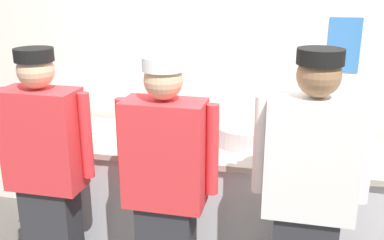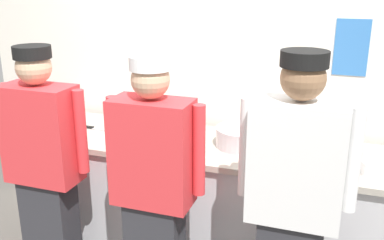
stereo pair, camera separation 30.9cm
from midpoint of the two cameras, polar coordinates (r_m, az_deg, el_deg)
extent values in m
cube|color=silver|center=(3.47, 0.41, 6.91)|extent=(4.15, 0.10, 2.71)
cube|color=#3370B7|center=(3.30, 16.43, 9.21)|extent=(0.23, 0.01, 0.39)
cube|color=silver|center=(3.32, -1.56, -10.58)|extent=(2.60, 0.68, 0.86)
cube|color=#A8A093|center=(3.13, -1.63, -3.29)|extent=(2.65, 0.74, 0.04)
cube|color=red|center=(2.84, -21.61, -2.41)|extent=(0.46, 0.24, 0.62)
cylinder|color=red|center=(3.02, -25.38, -1.13)|extent=(0.07, 0.07, 0.53)
cylinder|color=red|center=(2.73, -16.66, -2.03)|extent=(0.07, 0.07, 0.53)
sphere|color=tan|center=(2.73, -22.62, 5.88)|extent=(0.21, 0.21, 0.21)
cylinder|color=black|center=(2.72, -22.84, 7.73)|extent=(0.22, 0.22, 0.07)
cube|color=red|center=(2.47, -7.13, -4.42)|extent=(0.45, 0.24, 0.61)
cylinder|color=red|center=(2.59, -12.28, -2.90)|extent=(0.07, 0.07, 0.52)
cylinder|color=red|center=(2.42, -1.02, -3.96)|extent=(0.07, 0.07, 0.52)
sphere|color=tan|center=(2.35, -7.52, 5.03)|extent=(0.21, 0.21, 0.21)
cylinder|color=white|center=(2.33, -7.61, 7.17)|extent=(0.22, 0.22, 0.07)
cube|color=white|center=(2.33, 11.49, -4.89)|extent=(0.47, 0.24, 0.64)
cylinder|color=white|center=(2.38, 5.05, -3.31)|extent=(0.07, 0.07, 0.54)
cylinder|color=white|center=(2.37, 18.13, -4.24)|extent=(0.07, 0.07, 0.54)
sphere|color=#8C6647|center=(2.20, 12.19, 5.58)|extent=(0.22, 0.22, 0.22)
cylinder|color=black|center=(2.19, 12.35, 7.96)|extent=(0.23, 0.23, 0.08)
cylinder|color=white|center=(3.23, -10.02, -2.42)|extent=(0.24, 0.24, 0.01)
cylinder|color=white|center=(3.22, -10.03, -2.22)|extent=(0.24, 0.24, 0.01)
cylinder|color=white|center=(3.22, -10.05, -2.02)|extent=(0.24, 0.24, 0.01)
cylinder|color=white|center=(3.21, -10.06, -1.82)|extent=(0.24, 0.24, 0.01)
cylinder|color=white|center=(3.21, -10.07, -1.62)|extent=(0.24, 0.24, 0.01)
cylinder|color=white|center=(3.21, -10.08, -1.42)|extent=(0.24, 0.24, 0.01)
cylinder|color=white|center=(3.20, -10.09, -1.21)|extent=(0.24, 0.24, 0.01)
cylinder|color=white|center=(3.20, -10.10, -1.01)|extent=(0.24, 0.24, 0.01)
cylinder|color=#B7BABF|center=(3.08, 3.81, -1.99)|extent=(0.37, 0.37, 0.13)
cube|color=#B7BABF|center=(3.03, 13.55, -3.86)|extent=(0.52, 0.40, 0.02)
cylinder|color=red|center=(3.30, -5.62, -0.53)|extent=(0.06, 0.06, 0.15)
cone|color=red|center=(3.27, -5.67, 0.97)|extent=(0.05, 0.05, 0.04)
cylinder|color=#E5E066|center=(3.44, -8.04, 0.22)|extent=(0.06, 0.06, 0.16)
cone|color=#E5E066|center=(3.41, -8.10, 1.75)|extent=(0.05, 0.05, 0.04)
cylinder|color=white|center=(3.44, -19.62, -1.64)|extent=(0.09, 0.09, 0.04)
cylinder|color=#5B932D|center=(3.43, -19.65, -1.39)|extent=(0.07, 0.07, 0.01)
cylinder|color=white|center=(3.05, -3.24, -3.15)|extent=(0.11, 0.11, 0.04)
cylinder|color=red|center=(3.04, -3.24, -2.94)|extent=(0.09, 0.09, 0.01)
cylinder|color=white|center=(2.99, 19.49, -4.50)|extent=(0.10, 0.10, 0.05)
cylinder|color=red|center=(2.98, 19.52, -4.16)|extent=(0.08, 0.08, 0.01)
cylinder|color=white|center=(3.11, -6.51, -2.69)|extent=(0.09, 0.09, 0.05)
cylinder|color=orange|center=(3.11, -6.52, -2.40)|extent=(0.07, 0.07, 0.01)
cylinder|color=white|center=(2.86, 19.19, -5.09)|extent=(0.09, 0.09, 0.08)
cube|color=#B7BABF|center=(3.41, -14.44, -1.63)|extent=(0.19, 0.03, 0.01)
cube|color=black|center=(3.47, -16.43, -1.38)|extent=(0.09, 0.03, 0.02)
camera|label=1|loc=(0.15, -92.86, -0.92)|focal=41.44mm
camera|label=2|loc=(0.15, 87.14, 0.92)|focal=41.44mm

